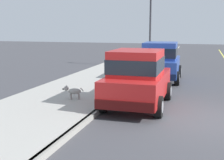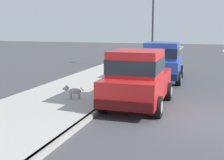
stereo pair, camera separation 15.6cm
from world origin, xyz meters
name	(u,v)px [view 1 (the left image)]	position (x,y,z in m)	size (l,w,h in m)	color
ground_plane	(207,120)	(0.00, 0.00, 0.00)	(80.00, 80.00, 0.00)	#424247
curb	(101,109)	(-3.20, 0.00, 0.07)	(0.16, 64.00, 0.14)	gray
sidewalk	(49,105)	(-5.00, 0.00, 0.07)	(3.60, 64.00, 0.14)	#A8A59E
car_red_hatchback	(137,77)	(-2.23, 0.89, 0.98)	(1.97, 3.81, 1.88)	red
car_blue_hatchback	(160,61)	(-2.17, 6.06, 0.98)	(2.06, 3.86, 1.88)	#28479E
dog_grey	(73,91)	(-4.46, 0.72, 0.43)	(0.75, 0.29, 0.49)	#999691
street_lamp	(150,22)	(-3.55, 11.14, 2.91)	(0.36, 0.36, 4.42)	#2D2D33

